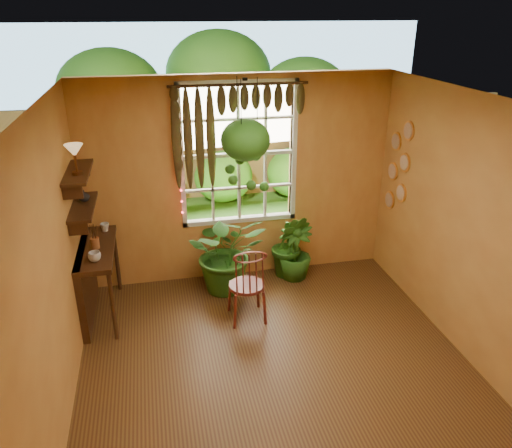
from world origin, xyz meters
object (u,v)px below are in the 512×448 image
Objects in this scene: windsor_chair at (247,295)px; potted_plant_left at (227,252)px; counter_ledge at (90,274)px; potted_plant_mid at (290,245)px; hanging_basket at (246,146)px.

potted_plant_left is (-0.12, 0.74, 0.22)m from windsor_chair.
windsor_chair reaches higher than potted_plant_left.
potted_plant_mid reaches higher than counter_ledge.
windsor_chair is at bearing -100.54° from hanging_basket.
counter_ledge is 1.07× the size of windsor_chair.
hanging_basket reaches higher than windsor_chair.
potted_plant_mid is (0.89, 0.18, -0.09)m from potted_plant_left.
potted_plant_mid is 1.59m from hanging_basket.
counter_ledge is 2.37m from hanging_basket.
counter_ledge is 2.59m from potted_plant_mid.
potted_plant_mid is (0.77, 0.92, 0.14)m from windsor_chair.
potted_plant_left is (1.66, 0.26, -0.01)m from counter_ledge.
hanging_basket reaches higher than counter_ledge.
windsor_chair is 1.02× the size of potted_plant_left.
potted_plant_left is 0.79× the size of hanging_basket.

